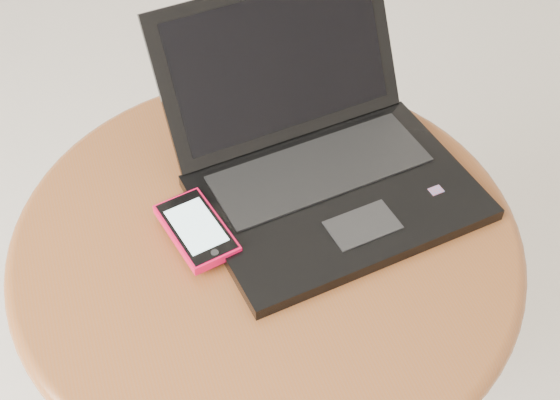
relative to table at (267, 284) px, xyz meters
name	(u,v)px	position (x,y,z in m)	size (l,w,h in m)	color
table	(267,284)	(0.00, 0.00, 0.00)	(0.65, 0.65, 0.51)	#4D2815
laptop	(320,157)	(0.10, 0.06, 0.15)	(0.38, 0.38, 0.21)	black
phone_black	(209,222)	(-0.06, 0.03, 0.12)	(0.09, 0.13, 0.01)	black
phone_pink	(196,229)	(-0.08, 0.02, 0.13)	(0.09, 0.13, 0.01)	red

